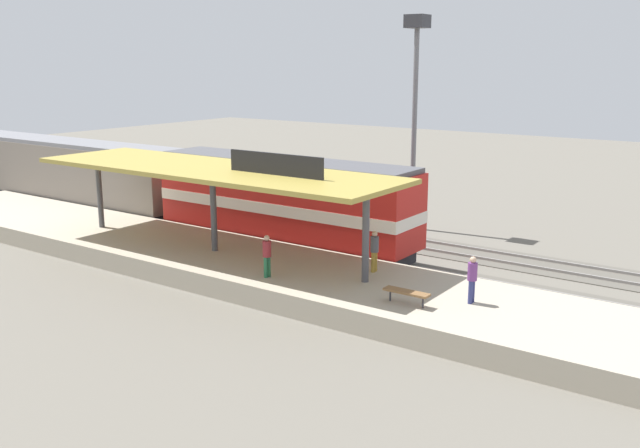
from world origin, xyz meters
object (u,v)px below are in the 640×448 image
(platform_bench, at_px, (406,292))
(person_walking, at_px, (267,254))
(person_boarding, at_px, (472,277))
(light_mast, at_px, (416,78))
(locomotive, at_px, (284,202))
(passenger_carriage_front, at_px, (64,172))
(person_waiting, at_px, (374,249))

(platform_bench, distance_m, person_walking, 6.10)
(person_boarding, bearing_deg, light_mast, 35.91)
(light_mast, bearing_deg, person_boarding, -144.09)
(platform_bench, relative_size, locomotive, 0.12)
(person_walking, bearing_deg, locomotive, 33.12)
(light_mast, bearing_deg, platform_bench, -152.71)
(platform_bench, relative_size, person_walking, 0.99)
(platform_bench, height_order, locomotive, locomotive)
(passenger_carriage_front, bearing_deg, light_mast, -69.69)
(locomotive, xyz_separation_m, passenger_carriage_front, (0.00, 18.00, -0.10))
(passenger_carriage_front, height_order, person_walking, passenger_carriage_front)
(person_waiting, bearing_deg, person_boarding, -104.93)
(person_waiting, xyz_separation_m, person_walking, (-3.08, 3.10, 0.00))
(passenger_carriage_front, height_order, person_waiting, passenger_carriage_front)
(person_waiting, bearing_deg, passenger_carriage_front, 82.65)
(platform_bench, bearing_deg, person_walking, 93.13)
(platform_bench, relative_size, person_waiting, 0.99)
(person_walking, height_order, person_boarding, same)
(person_waiting, relative_size, person_walking, 1.00)
(light_mast, relative_size, person_waiting, 6.84)
(passenger_carriage_front, bearing_deg, person_walking, -105.97)
(passenger_carriage_front, xyz_separation_m, person_boarding, (-4.53, -30.00, -0.46))
(passenger_carriage_front, height_order, person_boarding, passenger_carriage_front)
(locomotive, xyz_separation_m, person_boarding, (-4.53, -12.00, -0.56))
(locomotive, distance_m, person_waiting, 7.95)
(person_walking, bearing_deg, person_boarding, -77.09)
(locomotive, height_order, passenger_carriage_front, locomotive)
(locomotive, distance_m, person_boarding, 12.84)
(platform_bench, distance_m, person_waiting, 4.07)
(passenger_carriage_front, relative_size, person_boarding, 11.70)
(light_mast, distance_m, person_waiting, 13.50)
(locomotive, height_order, person_waiting, locomotive)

